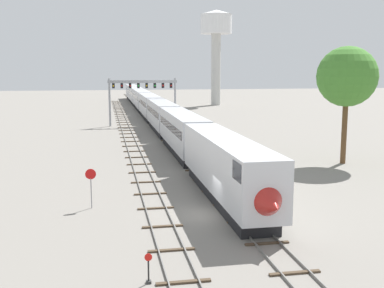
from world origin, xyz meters
TOP-DOWN VIEW (x-y plane):
  - ground_plane at (0.00, 0.00)m, footprint 400.00×400.00m
  - track_main at (2.00, 60.00)m, footprint 2.60×200.00m
  - track_near at (-3.50, 40.00)m, footprint 2.60×160.00m
  - passenger_train at (2.00, 64.31)m, footprint 3.04×141.22m
  - signal_gantry at (-0.25, 52.56)m, footprint 12.10×0.49m
  - water_tower at (23.61, 97.40)m, footprint 8.69×8.69m
  - switch_stand at (-5.10, -9.70)m, footprint 0.36×0.24m
  - stop_sign at (-8.00, 3.03)m, footprint 0.76×0.08m
  - trackside_tree_left at (17.78, 14.80)m, footprint 6.22×6.22m

SIDE VIEW (x-z plane):
  - ground_plane at x=0.00m, z-range 0.00..0.00m
  - track_main at x=2.00m, z-range -0.01..0.15m
  - track_near at x=-3.50m, z-range -0.01..0.15m
  - switch_stand at x=-5.10m, z-range -0.21..1.25m
  - stop_sign at x=-8.00m, z-range 0.43..3.31m
  - passenger_train at x=2.00m, z-range 0.21..5.01m
  - signal_gantry at x=-0.25m, z-range 2.02..10.37m
  - trackside_tree_left at x=17.78m, z-range 2.96..15.19m
  - water_tower at x=23.61m, z-range 6.89..32.67m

